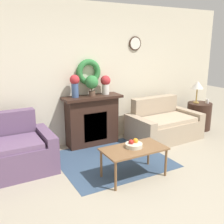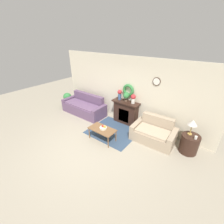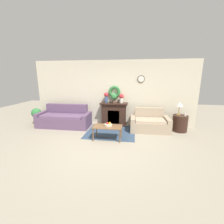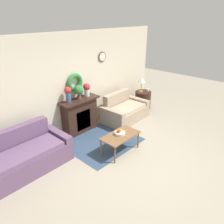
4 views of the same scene
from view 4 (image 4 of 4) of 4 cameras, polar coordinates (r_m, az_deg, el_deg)
ground_plane at (r=5.05m, az=8.02°, el=-13.57°), size 16.00×16.00×0.00m
floor_rug at (r=5.83m, az=-2.92°, el=-7.62°), size 1.80×1.62×0.01m
wall_back at (r=5.96m, az=-10.69°, el=7.02°), size 6.80×0.18×2.70m
fireplace at (r=6.15m, az=-8.40°, el=-0.83°), size 1.14×0.41×0.98m
couch_left at (r=5.03m, az=-23.32°, el=-11.29°), size 2.15×0.89×0.90m
loveseat_right at (r=6.88m, az=3.22°, el=0.34°), size 1.49×0.93×0.84m
coffee_table at (r=5.22m, az=2.18°, el=-6.48°), size 0.95×0.52×0.46m
fruit_bowl at (r=5.21m, az=2.03°, el=-5.43°), size 0.26×0.26×0.12m
side_table_by_loveseat at (r=7.78m, az=8.05°, el=3.16°), size 0.55×0.55×0.62m
table_lamp at (r=7.53m, az=7.72°, el=8.20°), size 0.27×0.27×0.51m
mug at (r=7.71m, az=9.33°, el=5.69°), size 0.08×0.08×0.10m
vase_on_mantel_left at (r=5.70m, az=-11.44°, el=4.80°), size 0.18×0.18×0.42m
vase_on_mantel_right at (r=6.08m, az=-6.62°, el=6.03°), size 0.19×0.19×0.37m
potted_plant_on_mantel at (r=5.87m, az=-8.73°, el=5.60°), size 0.25×0.25×0.39m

